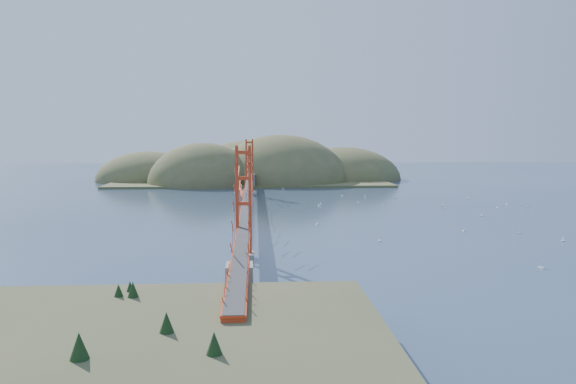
{
  "coord_description": "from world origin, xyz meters",
  "views": [
    {
      "loc": [
        1.22,
        -86.71,
        12.95
      ],
      "look_at": [
        6.28,
        0.0,
        3.78
      ],
      "focal_mm": 35.0,
      "sensor_mm": 36.0,
      "label": 1
    }
  ],
  "objects": [
    {
      "name": "sailboat_13",
      "position": [
        38.03,
        -22.51,
        0.15
      ],
      "size": [
        0.59,
        0.58,
        0.66
      ],
      "color": "white",
      "rests_on": "ground"
    },
    {
      "name": "sailboat_3",
      "position": [
        12.89,
        12.85,
        0.15
      ],
      "size": [
        0.58,
        0.54,
        0.66
      ],
      "color": "white",
      "rests_on": "ground"
    },
    {
      "name": "sailboat_5",
      "position": [
        43.21,
        7.6,
        0.14
      ],
      "size": [
        0.49,
        0.54,
        0.61
      ],
      "color": "white",
      "rests_on": "ground"
    },
    {
      "name": "sailboat_7",
      "position": [
        19.01,
        27.02,
        0.14
      ],
      "size": [
        0.57,
        0.57,
        0.63
      ],
      "color": "white",
      "rests_on": "ground"
    },
    {
      "name": "fort",
      "position": [
        0.4,
        -47.8,
        0.67
      ],
      "size": [
        3.7,
        2.3,
        1.75
      ],
      "color": "maroon",
      "rests_on": "ground"
    },
    {
      "name": "promontory",
      "position": [
        0.0,
        -48.5,
        0.12
      ],
      "size": [
        9.0,
        6.0,
        0.24
      ],
      "primitive_type": "cube",
      "color": "#59544C",
      "rests_on": "ground"
    },
    {
      "name": "sailboat_8",
      "position": [
        29.02,
        22.32,
        0.16
      ],
      "size": [
        0.67,
        0.67,
        0.72
      ],
      "color": "white",
      "rests_on": "ground"
    },
    {
      "name": "sailboat_0",
      "position": [
        9.92,
        -8.5,
        0.15
      ],
      "size": [
        0.56,
        0.62,
        0.69
      ],
      "color": "white",
      "rests_on": "ground"
    },
    {
      "name": "sailboat_14",
      "position": [
        28.67,
        -14.99,
        0.15
      ],
      "size": [
        0.46,
        0.56,
        0.65
      ],
      "color": "white",
      "rests_on": "ground"
    },
    {
      "name": "sailboat_9",
      "position": [
        46.7,
        11.52,
        0.16
      ],
      "size": [
        0.61,
        0.65,
        0.74
      ],
      "color": "white",
      "rests_on": "ground"
    },
    {
      "name": "sailboat_15",
      "position": [
        23.36,
        24.73,
        0.14
      ],
      "size": [
        0.56,
        0.56,
        0.6
      ],
      "color": "white",
      "rests_on": "ground"
    },
    {
      "name": "sailboat_11",
      "position": [
        48.69,
        7.69,
        0.14
      ],
      "size": [
        0.59,
        0.59,
        0.62
      ],
      "color": "white",
      "rests_on": "ground"
    },
    {
      "name": "sailboat_12",
      "position": [
        7.55,
        42.0,
        0.15
      ],
      "size": [
        0.6,
        0.56,
        0.68
      ],
      "color": "white",
      "rests_on": "ground"
    },
    {
      "name": "sailboat_10",
      "position": [
        16.09,
        -21.1,
        0.16
      ],
      "size": [
        0.57,
        0.63,
        0.72
      ],
      "color": "white",
      "rests_on": "ground"
    },
    {
      "name": "sailboat_6",
      "position": [
        28.59,
        -35.46,
        0.16
      ],
      "size": [
        0.65,
        0.66,
        0.74
      ],
      "color": "white",
      "rests_on": "ground"
    },
    {
      "name": "far_headlands",
      "position": [
        2.21,
        68.52,
        0.0
      ],
      "size": [
        84.0,
        58.0,
        25.0
      ],
      "color": "brown",
      "rests_on": "ground"
    },
    {
      "name": "sailboat_extra_1",
      "position": [
        12.46,
        11.81,
        0.14
      ],
      "size": [
        0.46,
        0.51,
        0.58
      ],
      "color": "white",
      "rests_on": "ground"
    },
    {
      "name": "sailboat_1",
      "position": [
        33.67,
        7.03,
        0.15
      ],
      "size": [
        0.6,
        0.6,
        0.64
      ],
      "color": "white",
      "rests_on": "ground"
    },
    {
      "name": "approach_viaduct",
      "position": [
        0.0,
        -51.91,
        2.55
      ],
      "size": [
        1.4,
        12.0,
        3.38
      ],
      "color": "red",
      "rests_on": "ground"
    },
    {
      "name": "ground",
      "position": [
        0.0,
        0.0,
        0.0
      ],
      "size": [
        320.0,
        320.0,
        0.0
      ],
      "primitive_type": "plane",
      "color": "#2E415C",
      "rests_on": "ground"
    },
    {
      "name": "bridge",
      "position": [
        0.0,
        0.18,
        7.01
      ],
      "size": [
        2.2,
        94.4,
        12.0
      ],
      "color": "gray",
      "rests_on": "ground"
    },
    {
      "name": "sailboat_2",
      "position": [
        35.18,
        -17.12,
        0.13
      ],
      "size": [
        0.53,
        0.53,
        0.55
      ],
      "color": "white",
      "rests_on": "ground"
    },
    {
      "name": "sailboat_extra_0",
      "position": [
        36.44,
        -2.01,
        0.14
      ],
      "size": [
        0.55,
        0.49,
        0.62
      ],
      "color": "white",
      "rests_on": "ground"
    },
    {
      "name": "sailboat_17",
      "position": [
        42.99,
        20.55,
        0.14
      ],
      "size": [
        0.56,
        0.52,
        0.63
      ],
      "color": "white",
      "rests_on": "ground"
    },
    {
      "name": "sailboat_16",
      "position": [
        20.34,
        16.06,
        0.16
      ],
      "size": [
        0.65,
        0.65,
        0.73
      ],
      "color": "white",
      "rests_on": "ground"
    },
    {
      "name": "near_bluff",
      "position": [
        -4.01,
        -59.25,
        1.46
      ],
      "size": [
        24.0,
        20.5,
        4.29
      ],
      "color": "#3D4B2A",
      "rests_on": "ground"
    },
    {
      "name": "sailboat_4",
      "position": [
        34.3,
        10.09,
        0.15
      ],
      "size": [
        0.63,
        0.63,
        0.67
      ],
      "color": "white",
      "rests_on": "ground"
    }
  ]
}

